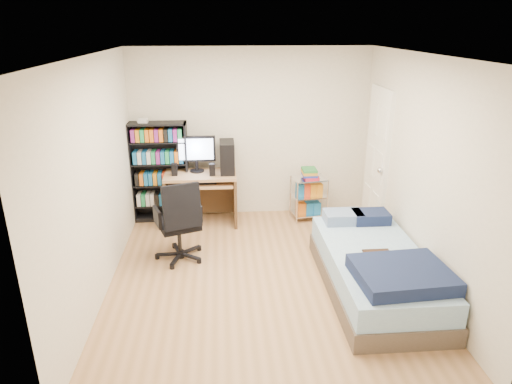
{
  "coord_description": "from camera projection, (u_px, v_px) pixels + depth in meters",
  "views": [
    {
      "loc": [
        -0.44,
        -4.63,
        2.79
      ],
      "look_at": [
        -0.05,
        0.4,
        0.92
      ],
      "focal_mm": 32.0,
      "sensor_mm": 36.0,
      "label": 1
    }
  ],
  "objects": [
    {
      "name": "door",
      "position": [
        377.0,
        160.0,
        6.37
      ],
      "size": [
        0.12,
        0.8,
        2.0
      ],
      "color": "white",
      "rests_on": "room"
    },
    {
      "name": "bed",
      "position": [
        376.0,
        270.0,
        4.99
      ],
      "size": [
        1.04,
        2.09,
        0.59
      ],
      "color": "brown",
      "rests_on": "room"
    },
    {
      "name": "room",
      "position": [
        263.0,
        176.0,
        4.9
      ],
      "size": [
        3.58,
        4.08,
        2.58
      ],
      "color": "#AA7C55",
      "rests_on": "ground"
    },
    {
      "name": "office_chair",
      "position": [
        180.0,
        235.0,
        5.64
      ],
      "size": [
        0.8,
        0.8,
        1.05
      ],
      "rotation": [
        0.0,
        0.0,
        0.35
      ],
      "color": "black",
      "rests_on": "room"
    },
    {
      "name": "computer_desk",
      "position": [
        208.0,
        177.0,
        6.62
      ],
      "size": [
        1.03,
        0.59,
        1.29
      ],
      "color": "#A88256",
      "rests_on": "room"
    },
    {
      "name": "media_shelf",
      "position": [
        160.0,
        171.0,
        6.69
      ],
      "size": [
        0.83,
        0.28,
        1.54
      ],
      "color": "black",
      "rests_on": "room"
    },
    {
      "name": "wire_cart",
      "position": [
        309.0,
        186.0,
        6.77
      ],
      "size": [
        0.54,
        0.42,
        0.8
      ],
      "rotation": [
        0.0,
        0.0,
        0.15
      ],
      "color": "silver",
      "rests_on": "room"
    }
  ]
}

